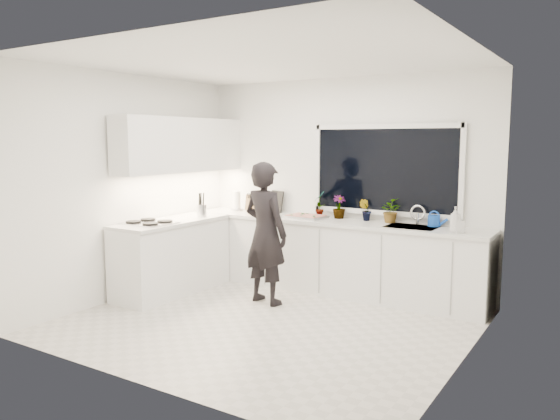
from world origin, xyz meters
The scene contains 25 objects.
floor centered at (0.00, 0.00, -0.01)m, with size 4.00×3.50×0.02m, color beige.
wall_back centered at (0.00, 1.76, 1.35)m, with size 4.00×0.02×2.70m, color white.
wall_left centered at (-2.01, 0.00, 1.35)m, with size 0.02×3.50×2.70m, color white.
wall_right centered at (2.01, 0.00, 1.35)m, with size 0.02×3.50×2.70m, color white.
ceiling centered at (0.00, 0.00, 2.71)m, with size 4.00×3.50×0.02m, color white.
window centered at (0.60, 1.73, 1.55)m, with size 1.80×0.02×1.00m, color black.
base_cabinets_back centered at (0.00, 1.45, 0.44)m, with size 3.92×0.58×0.88m, color white.
base_cabinets_left centered at (-1.67, 0.35, 0.44)m, with size 0.58×1.60×0.88m, color white.
countertop_back centered at (0.00, 1.44, 0.90)m, with size 3.94×0.62×0.04m, color silver.
countertop_left centered at (-1.67, 0.35, 0.90)m, with size 0.62×1.60×0.04m, color silver.
upper_cabinets centered at (-1.79, 0.70, 1.85)m, with size 0.34×2.10×0.70m, color white.
sink centered at (1.05, 1.45, 0.87)m, with size 0.58×0.42×0.14m, color silver.
faucet centered at (1.05, 1.65, 1.03)m, with size 0.03×0.03×0.22m, color silver.
stovetop centered at (-1.69, 0.00, 0.94)m, with size 0.56×0.48×0.03m, color black.
person centered at (-0.41, 0.60, 0.83)m, with size 0.61×0.40×1.67m, color black.
pizza_tray centered at (-0.34, 1.42, 0.94)m, with size 0.49×0.36×0.03m, color silver.
pizza centered at (-0.34, 1.42, 0.95)m, with size 0.44×0.32×0.01m, color #B21817.
watering_can centered at (1.26, 1.61, 0.98)m, with size 0.14×0.14×0.13m, color blue.
paper_towel_roll centered at (-1.54, 1.55, 1.05)m, with size 0.11×0.11×0.26m, color white.
knife_block centered at (-1.32, 1.59, 1.03)m, with size 0.13×0.10×0.22m, color olive.
utensil_crock centered at (-1.55, 0.80, 1.00)m, with size 0.13×0.13×0.16m, color #BCBCC1.
picture_frame_large centered at (-1.15, 1.69, 1.06)m, with size 0.22×0.02×0.28m, color black.
picture_frame_small centered at (-0.96, 1.69, 1.07)m, with size 0.25×0.02×0.30m, color black.
herb_plants centered at (0.34, 1.61, 1.07)m, with size 1.21×0.35×0.34m.
soap_bottles centered at (1.59, 1.30, 1.05)m, with size 0.17×0.13×0.28m.
Camera 1 is at (3.08, -4.63, 1.91)m, focal length 35.00 mm.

